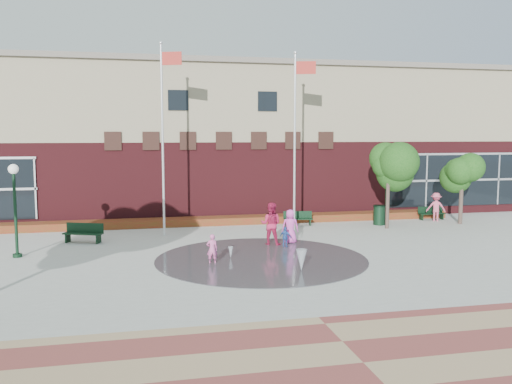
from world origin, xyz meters
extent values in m
plane|color=#666056|center=(0.00, 0.00, 0.00)|extent=(120.00, 120.00, 0.00)
cube|color=#A8A8A0|center=(0.00, 4.00, 0.00)|extent=(46.00, 18.00, 0.01)
cube|color=brown|center=(0.00, -7.00, 0.00)|extent=(46.00, 6.00, 0.01)
cylinder|color=#383A3D|center=(0.00, 3.00, 0.00)|extent=(8.40, 8.40, 0.01)
cube|color=#4D161B|center=(0.00, 17.50, 2.25)|extent=(44.00, 10.00, 4.50)
cube|color=gray|center=(0.00, 17.50, 6.75)|extent=(44.00, 10.00, 4.50)
cube|color=slate|center=(0.00, 17.50, 9.05)|extent=(44.40, 10.40, 0.30)
cube|color=black|center=(15.00, 12.48, 2.11)|extent=(10.00, 0.12, 3.19)
cube|color=black|center=(-2.50, 12.48, 6.79)|extent=(1.10, 0.10, 1.10)
cube|color=black|center=(2.50, 12.48, 6.79)|extent=(1.10, 0.10, 1.10)
cube|color=#A20516|center=(0.00, 11.60, 0.00)|extent=(26.00, 1.20, 0.40)
cylinder|color=silver|center=(-3.53, 8.93, 4.59)|extent=(0.11, 0.11, 9.19)
sphere|color=silver|center=(-3.53, 8.93, 9.25)|extent=(0.18, 0.18, 0.18)
cube|color=#B53027|center=(-3.06, 8.75, 8.52)|extent=(0.95, 0.39, 0.62)
cylinder|color=silver|center=(3.09, 8.97, 4.47)|extent=(0.11, 0.11, 8.95)
sphere|color=silver|center=(3.09, 8.97, 9.01)|extent=(0.18, 0.18, 0.18)
cube|color=#B53027|center=(3.58, 8.80, 8.26)|extent=(0.99, 0.35, 0.63)
cylinder|color=black|center=(-9.55, 5.44, 1.70)|extent=(0.12, 0.12, 3.40)
cylinder|color=black|center=(-9.55, 5.44, 0.08)|extent=(0.36, 0.36, 0.16)
sphere|color=white|center=(-9.55, 5.44, 3.58)|extent=(0.40, 0.40, 0.40)
cylinder|color=black|center=(8.54, 9.70, 1.63)|extent=(0.12, 0.12, 3.26)
cylinder|color=black|center=(8.54, 9.70, 0.08)|extent=(0.35, 0.35, 0.15)
sphere|color=white|center=(8.54, 9.70, 3.44)|extent=(0.38, 0.38, 0.38)
cube|color=black|center=(-7.24, 7.90, 0.45)|extent=(1.85, 1.11, 0.06)
cube|color=black|center=(-7.16, 8.10, 0.68)|extent=(1.69, 0.69, 0.45)
cube|color=black|center=(3.70, 10.28, 0.39)|extent=(1.61, 0.68, 0.05)
cube|color=black|center=(3.73, 10.47, 0.59)|extent=(1.54, 0.29, 0.39)
cube|color=black|center=(11.84, 10.56, 0.38)|extent=(1.54, 0.47, 0.05)
cube|color=black|center=(11.85, 10.75, 0.58)|extent=(1.53, 0.09, 0.38)
cylinder|color=black|center=(8.11, 9.60, 0.52)|extent=(0.62, 0.62, 1.04)
cylinder|color=black|center=(8.11, 9.60, 1.06)|extent=(0.66, 0.66, 0.06)
cylinder|color=#3F2F29|center=(8.03, 8.44, 1.38)|extent=(0.19, 0.19, 2.77)
cylinder|color=#3F2F29|center=(12.64, 8.94, 1.25)|extent=(0.22, 0.22, 2.49)
cone|color=white|center=(0.99, 0.82, 0.00)|extent=(0.41, 0.41, 0.79)
cone|color=white|center=(-1.16, 3.41, 0.00)|extent=(0.20, 0.20, 0.46)
imported|color=#D75A9E|center=(-2.01, 2.70, 0.58)|extent=(0.44, 0.30, 1.17)
imported|color=#B91F4B|center=(1.04, 5.66, 0.96)|extent=(1.16, 1.05, 1.93)
imported|color=#E14ABB|center=(1.99, 5.82, 0.78)|extent=(0.85, 0.64, 1.57)
imported|color=#2D56AA|center=(1.53, 4.99, 0.46)|extent=(0.56, 0.52, 0.93)
imported|color=#D65676|center=(11.82, 10.09, 0.82)|extent=(1.21, 0.97, 1.64)
camera|label=1|loc=(-4.69, -17.56, 4.99)|focal=38.00mm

